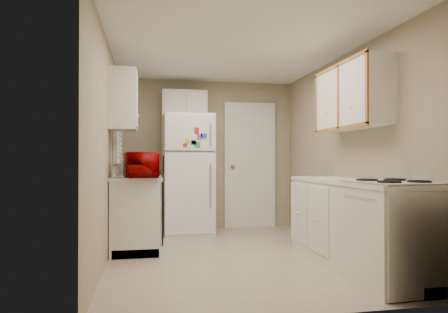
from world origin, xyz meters
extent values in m
plane|color=#C2B3A2|center=(0.00, 0.00, 0.00)|extent=(3.80, 3.80, 0.00)
plane|color=white|center=(0.00, 0.00, 2.40)|extent=(3.80, 3.80, 0.00)
plane|color=tan|center=(-1.40, 0.00, 1.20)|extent=(3.80, 3.80, 0.00)
plane|color=tan|center=(1.40, 0.00, 1.20)|extent=(3.80, 3.80, 0.00)
plane|color=tan|center=(0.00, 1.90, 1.20)|extent=(2.80, 2.80, 0.00)
plane|color=tan|center=(0.00, -1.90, 1.20)|extent=(2.80, 2.80, 0.00)
cube|color=silver|center=(-1.10, 0.90, 0.45)|extent=(0.60, 1.80, 0.90)
cube|color=black|center=(-0.81, 0.30, 0.49)|extent=(0.03, 0.58, 0.72)
cube|color=gray|center=(-1.10, 1.05, 0.86)|extent=(0.54, 0.74, 0.16)
imported|color=#840001|center=(-1.04, 0.17, 1.05)|extent=(0.57, 0.37, 0.35)
imported|color=silver|center=(-1.15, 1.34, 1.00)|extent=(0.10, 0.11, 0.20)
cube|color=silver|center=(-1.36, 1.05, 1.60)|extent=(0.10, 0.98, 1.08)
cube|color=silver|center=(-1.25, 0.22, 1.80)|extent=(0.30, 0.45, 0.70)
cube|color=white|center=(-0.38, 1.50, 0.90)|extent=(0.76, 0.74, 1.79)
cube|color=silver|center=(-0.40, 1.75, 2.00)|extent=(0.70, 0.30, 0.40)
cube|color=white|center=(0.70, 1.86, 1.02)|extent=(0.86, 0.06, 2.08)
cube|color=silver|center=(1.10, -0.80, 0.45)|extent=(0.60, 2.00, 0.90)
cube|color=white|center=(1.13, -1.41, 0.46)|extent=(0.64, 0.78, 0.92)
cube|color=silver|center=(1.25, -0.50, 1.80)|extent=(0.30, 1.20, 0.70)
camera|label=1|loc=(-0.97, -4.56, 1.10)|focal=32.00mm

